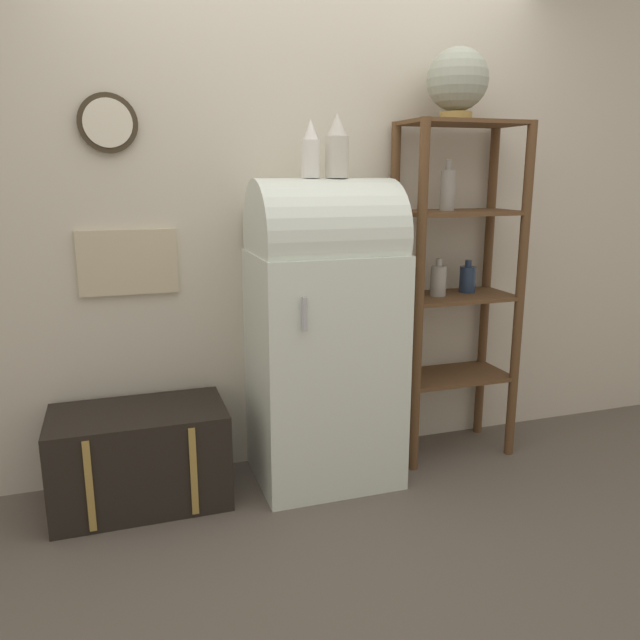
# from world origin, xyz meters

# --- Properties ---
(ground_plane) EXTENTS (12.00, 12.00, 0.00)m
(ground_plane) POSITION_xyz_m (0.00, 0.00, 0.00)
(ground_plane) COLOR #60564C
(wall_back) EXTENTS (7.00, 0.09, 2.70)m
(wall_back) POSITION_xyz_m (-0.01, 0.57, 1.35)
(wall_back) COLOR beige
(wall_back) RESTS_ON ground_plane
(refrigerator) EXTENTS (0.69, 0.59, 1.51)m
(refrigerator) POSITION_xyz_m (-0.00, 0.27, 0.78)
(refrigerator) COLOR silver
(refrigerator) RESTS_ON ground_plane
(suitcase_trunk) EXTENTS (0.80, 0.46, 0.46)m
(suitcase_trunk) POSITION_xyz_m (-0.91, 0.28, 0.23)
(suitcase_trunk) COLOR black
(suitcase_trunk) RESTS_ON ground_plane
(shelf_unit) EXTENTS (0.64, 0.37, 1.78)m
(shelf_unit) POSITION_xyz_m (0.77, 0.35, 1.01)
(shelf_unit) COLOR brown
(shelf_unit) RESTS_ON ground_plane
(globe) EXTENTS (0.30, 0.30, 0.34)m
(globe) POSITION_xyz_m (0.71, 0.33, 1.97)
(globe) COLOR #AD8942
(globe) RESTS_ON shelf_unit
(vase_left) EXTENTS (0.08, 0.08, 0.26)m
(vase_left) POSITION_xyz_m (-0.07, 0.27, 1.63)
(vase_left) COLOR white
(vase_left) RESTS_ON refrigerator
(vase_center) EXTENTS (0.11, 0.11, 0.29)m
(vase_center) POSITION_xyz_m (0.06, 0.27, 1.64)
(vase_center) COLOR beige
(vase_center) RESTS_ON refrigerator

